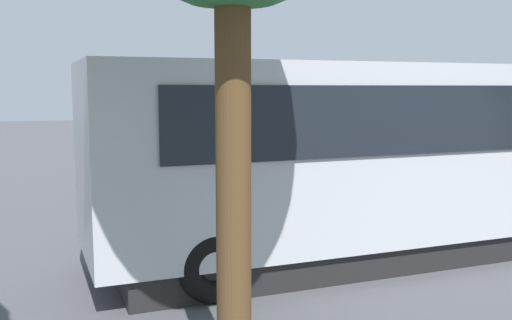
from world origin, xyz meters
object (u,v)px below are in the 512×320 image
object	(u,v)px
spectator_right	(257,171)
traffic_cone	(224,177)
spectator_left	(354,168)
spectator_far_left	(408,168)
stunt_motorcycle	(141,155)
spectator_centre	(322,172)
tour_bus	(395,160)
parked_motorcycle_silver	(478,189)

from	to	relation	value
spectator_right	traffic_cone	bearing A→B (deg)	-94.91
spectator_left	spectator_right	world-z (taller)	spectator_right
spectator_far_left	stunt_motorcycle	bearing A→B (deg)	-35.57
spectator_centre	spectator_right	distance (m)	1.44
tour_bus	traffic_cone	distance (m)	7.57
spectator_centre	traffic_cone	xyz separation A→B (m)	(1.04, -4.58, -0.75)
spectator_left	spectator_right	bearing A→B (deg)	3.12
spectator_centre	traffic_cone	size ratio (longest dim) A/B	2.81
stunt_motorcycle	traffic_cone	xyz separation A→B (m)	(-2.38, -0.12, -0.73)
tour_bus	spectator_right	world-z (taller)	tour_bus
spectator_left	spectator_centre	world-z (taller)	spectator_centre
spectator_centre	traffic_cone	distance (m)	4.75
tour_bus	spectator_centre	distance (m)	2.85
tour_bus	spectator_left	world-z (taller)	tour_bus
parked_motorcycle_silver	traffic_cone	distance (m)	6.88
spectator_left	parked_motorcycle_silver	world-z (taller)	spectator_left
tour_bus	stunt_motorcycle	bearing A→B (deg)	-63.92
parked_motorcycle_silver	spectator_centre	bearing A→B (deg)	-2.15
tour_bus	stunt_motorcycle	distance (m)	8.08
spectator_right	traffic_cone	world-z (taller)	spectator_right
tour_bus	traffic_cone	bearing A→B (deg)	-81.02
parked_motorcycle_silver	spectator_right	bearing A→B (deg)	-4.78
spectator_centre	spectator_right	bearing A→B (deg)	-12.06
spectator_centre	tour_bus	bearing A→B (deg)	92.55
spectator_left	spectator_right	distance (m)	2.40
spectator_left	traffic_cone	distance (m)	4.67
spectator_far_left	traffic_cone	distance (m)	5.49
spectator_far_left	spectator_right	xyz separation A→B (m)	(3.76, 0.02, 0.09)
spectator_centre	parked_motorcycle_silver	size ratio (longest dim) A/B	0.87
spectator_centre	parked_motorcycle_silver	xyz separation A→B (m)	(-3.96, 0.15, -0.58)
spectator_far_left	spectator_centre	world-z (taller)	spectator_centre
spectator_right	stunt_motorcycle	distance (m)	4.62
tour_bus	spectator_right	xyz separation A→B (m)	(1.53, -3.08, -0.55)
spectator_left	spectator_centre	distance (m)	1.08
spectator_left	traffic_cone	size ratio (longest dim) A/B	2.77
parked_motorcycle_silver	tour_bus	bearing A→B (deg)	34.44
spectator_far_left	spectator_left	distance (m)	1.37
parked_motorcycle_silver	spectator_left	bearing A→B (deg)	-11.03
spectator_right	parked_motorcycle_silver	bearing A→B (deg)	175.22
spectator_left	stunt_motorcycle	bearing A→B (deg)	-42.38
parked_motorcycle_silver	traffic_cone	xyz separation A→B (m)	(5.00, -4.72, -0.18)
traffic_cone	stunt_motorcycle	bearing A→B (deg)	2.89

